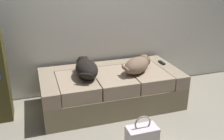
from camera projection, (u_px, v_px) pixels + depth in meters
couch at (111, 89)px, 3.49m from camera, size 1.83×0.92×0.47m
dog_dark at (86, 68)px, 3.24m from camera, size 0.29×0.64×0.22m
dog_tan at (138, 64)px, 3.38m from camera, size 0.54×0.48×0.20m
tv_remote at (162, 63)px, 3.72m from camera, size 0.05×0.15×0.02m
handbag at (142, 137)px, 2.66m from camera, size 0.32×0.18×0.38m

